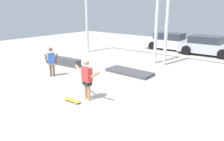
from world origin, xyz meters
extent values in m
plane|color=#B2ADA3|center=(0.00, 0.00, 0.00)|extent=(36.00, 36.00, 0.00)
cylinder|color=tan|center=(0.34, -0.53, 0.37)|extent=(0.13, 0.13, 0.75)
cylinder|color=tan|center=(0.52, -0.55, 0.37)|extent=(0.13, 0.13, 0.75)
cube|color=black|center=(0.43, -0.54, 0.69)|extent=(0.38, 0.24, 0.16)
cube|color=#DB3838|center=(0.43, -0.54, 1.02)|extent=(0.45, 0.26, 0.54)
sphere|color=tan|center=(0.43, -0.54, 1.49)|extent=(0.21, 0.21, 0.21)
cylinder|color=tan|center=(-0.04, -0.49, 1.12)|extent=(0.49, 0.15, 0.33)
cylinder|color=tan|center=(0.91, -0.60, 1.12)|extent=(0.49, 0.15, 0.33)
cube|color=gold|center=(0.13, -1.08, 0.07)|extent=(0.78, 0.25, 0.01)
cylinder|color=silver|center=(0.39, -0.96, 0.03)|extent=(0.06, 0.03, 0.05)
cylinder|color=silver|center=(0.40, -1.18, 0.03)|extent=(0.06, 0.03, 0.05)
cylinder|color=silver|center=(-0.14, -0.99, 0.03)|extent=(0.06, 0.03, 0.05)
cylinder|color=silver|center=(-0.13, -1.20, 0.03)|extent=(0.06, 0.03, 0.05)
cube|color=#47474C|center=(-4.44, 2.31, 0.23)|extent=(2.32, 0.69, 0.46)
cube|color=#47474C|center=(-0.30, 3.38, 0.08)|extent=(2.62, 1.04, 0.16)
cylinder|color=silver|center=(-6.41, 6.28, 2.53)|extent=(0.20, 0.20, 5.05)
cylinder|color=silver|center=(-0.34, 6.28, 2.53)|extent=(0.20, 0.20, 5.05)
cylinder|color=silver|center=(0.34, 6.28, 2.53)|extent=(0.20, 0.20, 5.05)
cube|color=white|center=(-1.56, 11.37, 0.53)|extent=(4.26, 1.92, 0.69)
cube|color=#2D333D|center=(-1.73, 11.37, 1.14)|extent=(2.38, 1.68, 0.54)
cylinder|color=black|center=(-0.31, 12.27, 0.33)|extent=(0.67, 0.25, 0.66)
cylinder|color=black|center=(-0.22, 10.61, 0.33)|extent=(0.67, 0.25, 0.66)
cylinder|color=black|center=(-2.90, 12.14, 0.33)|extent=(0.67, 0.25, 0.66)
cylinder|color=black|center=(-2.81, 10.48, 0.33)|extent=(0.67, 0.25, 0.66)
cube|color=#B7BABF|center=(1.49, 11.06, 0.55)|extent=(4.13, 1.99, 0.71)
cube|color=#2D333D|center=(1.33, 11.06, 1.17)|extent=(2.30, 1.77, 0.52)
cylinder|color=black|center=(2.79, 10.21, 0.35)|extent=(0.71, 0.25, 0.71)
cylinder|color=black|center=(0.20, 11.91, 0.35)|extent=(0.71, 0.25, 0.71)
cylinder|color=black|center=(0.27, 10.12, 0.35)|extent=(0.71, 0.25, 0.71)
cylinder|color=brown|center=(-3.09, 0.50, 0.36)|extent=(0.11, 0.11, 0.71)
cylinder|color=brown|center=(-3.18, 0.38, 0.36)|extent=(0.11, 0.11, 0.71)
cube|color=slate|center=(-3.14, 0.44, 0.65)|extent=(0.31, 0.34, 0.16)
cube|color=#3359B2|center=(-3.14, 0.44, 0.97)|extent=(0.35, 0.39, 0.51)
sphere|color=brown|center=(-3.14, 0.44, 1.42)|extent=(0.20, 0.20, 0.20)
cylinder|color=brown|center=(-2.99, 0.63, 0.95)|extent=(0.15, 0.16, 0.48)
cylinder|color=brown|center=(-3.29, 0.24, 0.95)|extent=(0.15, 0.16, 0.48)
camera|label=1|loc=(6.14, -6.08, 3.46)|focal=35.00mm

